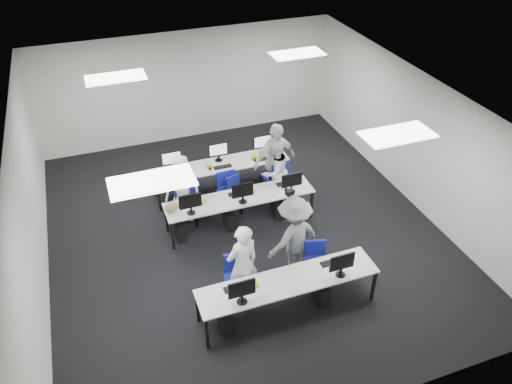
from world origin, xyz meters
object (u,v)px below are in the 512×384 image
object	(u,v)px
chair_3	(229,199)
student_1	(275,171)
chair_1	(315,270)
chair_0	(238,288)
student_0	(243,265)
chair_4	(284,191)
chair_2	(186,211)
desk_mid	(240,199)
chair_5	(188,198)
desk_front	(288,283)
chair_6	(229,193)
student_3	(275,161)
photographer	(294,237)
chair_7	(272,182)
student_2	(182,188)

from	to	relation	value
chair_3	student_1	xyz separation A→B (m)	(1.10, 0.04, 0.49)
chair_1	chair_0	bearing A→B (deg)	-166.24
chair_1	chair_3	size ratio (longest dim) A/B	0.93
student_0	student_1	size ratio (longest dim) A/B	1.08
chair_0	chair_4	xyz separation A→B (m)	(1.95, 2.52, -0.00)
chair_2	chair_3	xyz separation A→B (m)	(1.01, 0.10, 0.00)
desk_mid	chair_5	xyz separation A→B (m)	(-0.94, 0.94, -0.38)
desk_front	chair_2	distance (m)	3.29
chair_2	desk_front	bearing A→B (deg)	-60.89
chair_0	chair_6	distance (m)	3.04
chair_4	student_3	bearing A→B (deg)	99.40
photographer	chair_7	bearing A→B (deg)	-118.65
student_1	desk_front	bearing A→B (deg)	47.20
student_2	photographer	size ratio (longest dim) A/B	0.91
student_3	student_2	bearing A→B (deg)	169.38
chair_1	chair_7	world-z (taller)	chair_7
desk_front	chair_3	distance (m)	3.21
desk_mid	student_2	distance (m)	1.28
chair_6	chair_4	bearing A→B (deg)	-37.26
chair_7	student_1	bearing A→B (deg)	-112.60
chair_3	student_1	world-z (taller)	student_1
chair_0	student_2	size ratio (longest dim) A/B	0.61
student_3	chair_4	bearing A→B (deg)	-85.21
chair_3	student_3	distance (m)	1.34
chair_6	student_1	xyz separation A→B (m)	(1.02, -0.24, 0.52)
student_2	photographer	xyz separation A→B (m)	(1.57, -2.39, 0.08)
chair_4	chair_6	xyz separation A→B (m)	(-1.20, 0.42, -0.04)
chair_0	chair_2	xyz separation A→B (m)	(-0.33, 2.56, -0.01)
chair_6	photographer	size ratio (longest dim) A/B	0.48
chair_1	student_2	bearing A→B (deg)	138.86
chair_2	student_3	distance (m)	2.29
chair_0	student_0	xyz separation A→B (m)	(0.09, -0.01, 0.55)
desk_mid	student_1	xyz separation A→B (m)	(1.04, 0.63, 0.10)
photographer	chair_0	bearing A→B (deg)	1.00
chair_3	student_2	bearing A→B (deg)	172.56
chair_5	student_1	world-z (taller)	student_1
photographer	student_2	bearing A→B (deg)	-72.28
chair_4	student_1	xyz separation A→B (m)	(-0.17, 0.18, 0.48)
chair_1	photographer	distance (m)	0.77
desk_front	photographer	xyz separation A→B (m)	(0.49, 0.90, 0.17)
chair_4	student_2	size ratio (longest dim) A/B	0.60
student_1	student_3	size ratio (longest dim) A/B	0.83
desk_front	student_2	bearing A→B (deg)	108.17
desk_front	desk_mid	bearing A→B (deg)	90.00
chair_2	student_2	xyz separation A→B (m)	(-0.00, 0.20, 0.48)
chair_1	student_1	distance (m)	2.80
student_1	chair_5	bearing A→B (deg)	-33.87
chair_0	chair_4	distance (m)	3.19
student_3	desk_mid	bearing A→B (deg)	-157.75
chair_1	chair_2	xyz separation A→B (m)	(-1.85, 2.60, 0.02)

